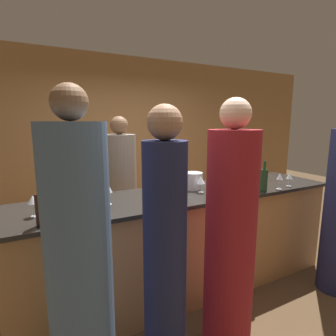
{
  "coord_description": "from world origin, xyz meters",
  "views": [
    {
      "loc": [
        -1.34,
        -2.19,
        1.75
      ],
      "look_at": [
        -0.18,
        0.1,
        1.3
      ],
      "focal_mm": 28.0,
      "sensor_mm": 36.0,
      "label": 1
    }
  ],
  "objects_px": {
    "bartender": "(121,197)",
    "guest_1": "(230,240)",
    "guest_2": "(80,274)",
    "guest_3": "(165,257)",
    "wine_bottle_2": "(41,209)",
    "wine_bottle_1": "(264,180)",
    "wine_bottle_0": "(94,187)",
    "ice_bucket": "(194,181)"
  },
  "relations": [
    {
      "from": "guest_2",
      "to": "wine_bottle_0",
      "type": "relative_size",
      "value": 6.67
    },
    {
      "from": "guest_2",
      "to": "guest_3",
      "type": "height_order",
      "value": "guest_2"
    },
    {
      "from": "guest_3",
      "to": "wine_bottle_1",
      "type": "distance_m",
      "value": 1.46
    },
    {
      "from": "wine_bottle_0",
      "to": "wine_bottle_1",
      "type": "bearing_deg",
      "value": -18.51
    },
    {
      "from": "wine_bottle_2",
      "to": "wine_bottle_1",
      "type": "bearing_deg",
      "value": -0.63
    },
    {
      "from": "guest_3",
      "to": "ice_bucket",
      "type": "relative_size",
      "value": 9.71
    },
    {
      "from": "bartender",
      "to": "guest_3",
      "type": "xyz_separation_m",
      "value": [
        -0.2,
        -1.63,
        0.05
      ]
    },
    {
      "from": "guest_3",
      "to": "wine_bottle_2",
      "type": "height_order",
      "value": "guest_3"
    },
    {
      "from": "guest_2",
      "to": "wine_bottle_1",
      "type": "distance_m",
      "value": 1.96
    },
    {
      "from": "guest_3",
      "to": "wine_bottle_2",
      "type": "bearing_deg",
      "value": 145.13
    },
    {
      "from": "wine_bottle_0",
      "to": "wine_bottle_1",
      "type": "xyz_separation_m",
      "value": [
        1.6,
        -0.53,
        0.01
      ]
    },
    {
      "from": "guest_2",
      "to": "guest_3",
      "type": "bearing_deg",
      "value": -0.99
    },
    {
      "from": "guest_1",
      "to": "guest_3",
      "type": "bearing_deg",
      "value": 179.36
    },
    {
      "from": "wine_bottle_1",
      "to": "bartender",
      "type": "bearing_deg",
      "value": 134.73
    },
    {
      "from": "wine_bottle_1",
      "to": "ice_bucket",
      "type": "height_order",
      "value": "wine_bottle_1"
    },
    {
      "from": "bartender",
      "to": "guest_3",
      "type": "relative_size",
      "value": 0.98
    },
    {
      "from": "guest_2",
      "to": "guest_1",
      "type": "bearing_deg",
      "value": -0.81
    },
    {
      "from": "guest_3",
      "to": "ice_bucket",
      "type": "bearing_deg",
      "value": 48.6
    },
    {
      "from": "wine_bottle_0",
      "to": "wine_bottle_1",
      "type": "height_order",
      "value": "wine_bottle_1"
    },
    {
      "from": "bartender",
      "to": "wine_bottle_1",
      "type": "distance_m",
      "value": 1.67
    },
    {
      "from": "guest_1",
      "to": "wine_bottle_2",
      "type": "height_order",
      "value": "guest_1"
    },
    {
      "from": "ice_bucket",
      "to": "guest_3",
      "type": "bearing_deg",
      "value": -131.4
    },
    {
      "from": "bartender",
      "to": "guest_1",
      "type": "height_order",
      "value": "guest_1"
    },
    {
      "from": "bartender",
      "to": "guest_1",
      "type": "bearing_deg",
      "value": 101.44
    },
    {
      "from": "ice_bucket",
      "to": "guest_2",
      "type": "bearing_deg",
      "value": -146.37
    },
    {
      "from": "bartender",
      "to": "guest_2",
      "type": "distance_m",
      "value": 1.78
    },
    {
      "from": "guest_2",
      "to": "ice_bucket",
      "type": "bearing_deg",
      "value": 33.63
    },
    {
      "from": "wine_bottle_0",
      "to": "guest_3",
      "type": "bearing_deg",
      "value": -76.46
    },
    {
      "from": "ice_bucket",
      "to": "guest_1",
      "type": "bearing_deg",
      "value": -105.0
    },
    {
      "from": "wine_bottle_1",
      "to": "ice_bucket",
      "type": "relative_size",
      "value": 1.64
    },
    {
      "from": "wine_bottle_1",
      "to": "ice_bucket",
      "type": "distance_m",
      "value": 0.71
    },
    {
      "from": "bartender",
      "to": "wine_bottle_0",
      "type": "bearing_deg",
      "value": 54.8
    },
    {
      "from": "wine_bottle_2",
      "to": "guest_1",
      "type": "bearing_deg",
      "value": -21.81
    },
    {
      "from": "guest_2",
      "to": "wine_bottle_2",
      "type": "distance_m",
      "value": 0.57
    },
    {
      "from": "guest_3",
      "to": "wine_bottle_0",
      "type": "relative_size",
      "value": 6.37
    },
    {
      "from": "guest_1",
      "to": "wine_bottle_0",
      "type": "height_order",
      "value": "guest_1"
    },
    {
      "from": "guest_2",
      "to": "wine_bottle_1",
      "type": "height_order",
      "value": "guest_2"
    },
    {
      "from": "bartender",
      "to": "guest_2",
      "type": "xyz_separation_m",
      "value": [
        -0.73,
        -1.62,
        0.07
      ]
    },
    {
      "from": "guest_2",
      "to": "wine_bottle_1",
      "type": "xyz_separation_m",
      "value": [
        1.88,
        0.46,
        0.27
      ]
    },
    {
      "from": "bartender",
      "to": "wine_bottle_2",
      "type": "distance_m",
      "value": 1.49
    },
    {
      "from": "guest_2",
      "to": "guest_3",
      "type": "relative_size",
      "value": 1.05
    },
    {
      "from": "guest_1",
      "to": "guest_2",
      "type": "bearing_deg",
      "value": 179.19
    }
  ]
}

